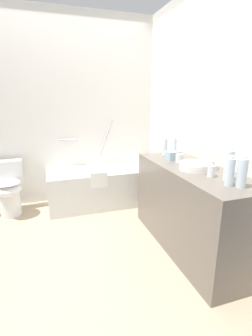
# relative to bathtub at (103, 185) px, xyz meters

# --- Properties ---
(ground_plane) EXTENTS (3.70, 3.70, 0.00)m
(ground_plane) POSITION_rel_bathtub_xyz_m (-0.50, -0.94, -0.28)
(ground_plane) COLOR tan
(wall_back_tiled) EXTENTS (3.10, 0.10, 2.60)m
(wall_back_tiled) POSITION_rel_bathtub_xyz_m (-0.50, 0.37, 1.02)
(wall_back_tiled) COLOR silver
(wall_back_tiled) RESTS_ON ground_plane
(wall_right_mirror) EXTENTS (0.10, 2.94, 2.60)m
(wall_right_mirror) POSITION_rel_bathtub_xyz_m (0.90, -0.94, 1.02)
(wall_right_mirror) COLOR silver
(wall_right_mirror) RESTS_ON ground_plane
(bathtub) EXTENTS (1.51, 0.65, 1.17)m
(bathtub) POSITION_rel_bathtub_xyz_m (0.00, 0.00, 0.00)
(bathtub) COLOR silver
(bathtub) RESTS_ON ground_plane
(toilet) EXTENTS (0.39, 0.50, 0.70)m
(toilet) POSITION_rel_bathtub_xyz_m (-1.23, 0.02, 0.08)
(toilet) COLOR white
(toilet) RESTS_ON ground_plane
(vanity_counter) EXTENTS (0.53, 1.48, 0.83)m
(vanity_counter) POSITION_rel_bathtub_xyz_m (0.59, -1.33, 0.14)
(vanity_counter) COLOR #6B6056
(vanity_counter) RESTS_ON ground_plane
(sink_basin) EXTENTS (0.29, 0.29, 0.06)m
(sink_basin) POSITION_rel_bathtub_xyz_m (0.56, -1.39, 0.59)
(sink_basin) COLOR white
(sink_basin) RESTS_ON vanity_counter
(sink_faucet) EXTENTS (0.12, 0.15, 0.07)m
(sink_faucet) POSITION_rel_bathtub_xyz_m (0.74, -1.39, 0.59)
(sink_faucet) COLOR #ABABB0
(sink_faucet) RESTS_ON vanity_counter
(water_bottle_0) EXTENTS (0.07, 0.07, 0.26)m
(water_bottle_0) POSITION_rel_bathtub_xyz_m (0.62, -1.74, 0.68)
(water_bottle_0) COLOR silver
(water_bottle_0) RESTS_ON vanity_counter
(water_bottle_1) EXTENTS (0.07, 0.07, 0.23)m
(water_bottle_1) POSITION_rel_bathtub_xyz_m (0.61, -1.90, 0.67)
(water_bottle_1) COLOR silver
(water_bottle_1) RESTS_ON vanity_counter
(water_bottle_2) EXTENTS (0.06, 0.06, 0.23)m
(water_bottle_2) POSITION_rel_bathtub_xyz_m (0.55, -1.84, 0.66)
(water_bottle_2) COLOR silver
(water_bottle_2) RESTS_ON vanity_counter
(water_bottle_3) EXTENTS (0.06, 0.06, 0.23)m
(water_bottle_3) POSITION_rel_bathtub_xyz_m (0.62, -0.88, 0.67)
(water_bottle_3) COLOR silver
(water_bottle_3) RESTS_ON vanity_counter
(water_bottle_4) EXTENTS (0.06, 0.06, 0.21)m
(water_bottle_4) POSITION_rel_bathtub_xyz_m (0.58, -0.75, 0.66)
(water_bottle_4) COLOR silver
(water_bottle_4) RESTS_ON vanity_counter
(drinking_glass_0) EXTENTS (0.08, 0.08, 0.08)m
(drinking_glass_0) POSITION_rel_bathtub_xyz_m (0.56, -1.10, 0.60)
(drinking_glass_0) COLOR white
(drinking_glass_0) RESTS_ON vanity_counter
(drinking_glass_1) EXTENTS (0.06, 0.06, 0.10)m
(drinking_glass_1) POSITION_rel_bathtub_xyz_m (0.57, -1.61, 0.60)
(drinking_glass_1) COLOR white
(drinking_glass_1) RESTS_ON vanity_counter
(tissue_box) EXTENTS (0.12, 0.12, 0.09)m
(tissue_box) POSITION_rel_bathtub_xyz_m (0.55, -0.98, 0.60)
(tissue_box) COLOR #A4BFCD
(tissue_box) RESTS_ON vanity_counter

